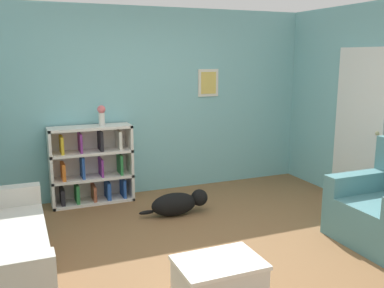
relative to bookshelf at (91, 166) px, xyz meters
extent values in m
plane|color=brown|center=(0.78, -2.03, -0.50)|extent=(14.00, 14.00, 0.00)
cube|color=#7AB7BC|center=(0.78, 0.22, 0.80)|extent=(5.60, 0.10, 2.60)
cube|color=silver|center=(1.78, 0.16, 1.05)|extent=(0.32, 0.02, 0.40)
cube|color=#DBBC56|center=(1.78, 0.14, 1.05)|extent=(0.24, 0.01, 0.32)
cube|color=white|center=(3.26, -1.33, 0.53)|extent=(0.02, 0.84, 2.05)
sphere|color=tan|center=(3.24, -1.68, 0.50)|extent=(0.05, 0.05, 0.05)
cube|color=silver|center=(-0.52, -0.02, 0.02)|extent=(0.04, 0.34, 1.04)
cube|color=silver|center=(0.52, -0.02, 0.02)|extent=(0.04, 0.34, 1.04)
cube|color=silver|center=(0.00, 0.14, 0.02)|extent=(1.07, 0.02, 1.04)
cube|color=silver|center=(0.00, -0.02, -0.48)|extent=(1.07, 0.34, 0.04)
cube|color=silver|center=(0.00, -0.02, -0.15)|extent=(1.07, 0.34, 0.04)
cube|color=silver|center=(0.00, -0.02, 0.19)|extent=(1.07, 0.34, 0.04)
cube|color=silver|center=(0.00, -0.02, 0.52)|extent=(1.07, 0.34, 0.04)
cube|color=black|center=(-0.40, -0.03, -0.37)|extent=(0.05, 0.26, 0.22)
cube|color=orange|center=(-0.37, -0.03, -0.03)|extent=(0.04, 0.26, 0.22)
cube|color=gold|center=(-0.37, -0.03, 0.32)|extent=(0.04, 0.26, 0.23)
cube|color=#287A3D|center=(-0.21, -0.03, -0.35)|extent=(0.04, 0.26, 0.26)
cube|color=#234C9E|center=(-0.12, -0.03, 0.01)|extent=(0.04, 0.26, 0.28)
cube|color=#7A2D84|center=(-0.14, -0.03, 0.34)|extent=(0.03, 0.26, 0.25)
cube|color=brown|center=(0.01, -0.03, -0.37)|extent=(0.04, 0.26, 0.22)
cube|color=#7A2D84|center=(0.12, -0.03, -0.02)|extent=(0.03, 0.26, 0.23)
cube|color=black|center=(0.13, -0.03, 0.34)|extent=(0.04, 0.26, 0.26)
cube|color=#234C9E|center=(0.20, -0.03, -0.36)|extent=(0.05, 0.26, 0.25)
cube|color=#287A3D|center=(0.38, -0.03, 0.00)|extent=(0.03, 0.26, 0.27)
cube|color=silver|center=(0.37, -0.03, 0.34)|extent=(0.04, 0.26, 0.25)
cube|color=#234C9E|center=(0.41, -0.03, -0.35)|extent=(0.04, 0.26, 0.27)
cube|color=slate|center=(2.63, -2.10, 0.06)|extent=(0.90, 0.18, 0.22)
cube|color=silver|center=(0.45, -2.96, -0.28)|extent=(0.62, 0.44, 0.44)
cube|color=white|center=(0.45, -2.96, -0.08)|extent=(0.65, 0.46, 0.03)
ellipsoid|color=black|center=(0.84, -0.89, -0.36)|extent=(0.58, 0.26, 0.28)
sphere|color=black|center=(1.18, -0.89, -0.32)|extent=(0.21, 0.21, 0.21)
ellipsoid|color=black|center=(0.50, -0.85, -0.43)|extent=(0.20, 0.05, 0.05)
cylinder|color=silver|center=(0.16, -0.02, 0.62)|extent=(0.08, 0.08, 0.17)
sphere|color=#E06B70|center=(0.16, -0.02, 0.75)|extent=(0.11, 0.11, 0.11)
camera|label=1|loc=(-0.87, -5.61, 1.44)|focal=40.00mm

